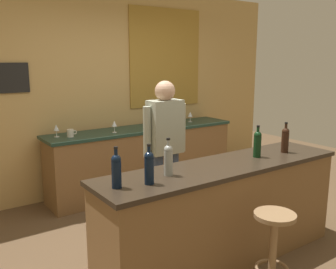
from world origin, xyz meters
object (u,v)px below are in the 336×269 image
Objects in this scene: wine_bottle_b at (149,166)px; coffee_mug at (71,133)px; wine_bottle_a at (116,170)px; wine_glass_c at (190,115)px; wine_bottle_e at (285,139)px; bartender at (165,146)px; wine_glass_a at (56,128)px; wine_glass_b at (114,124)px; bar_stool at (273,240)px; wine_bottle_c at (168,159)px; wine_bottle_d at (257,143)px.

wine_bottle_b is 2.45× the size of coffee_mug.
coffee_mug is (0.41, 2.02, -0.11)m from wine_bottle_a.
wine_bottle_a is 1.97× the size of wine_glass_c.
wine_glass_c is (0.45, 2.09, -0.05)m from wine_bottle_e.
bartender is 10.45× the size of wine_glass_c.
wine_glass_b is (0.71, -0.14, 0.00)m from wine_glass_a.
coffee_mug is at bearing 103.23° from bar_stool.
wine_bottle_e is at bearing -45.13° from bartender.
wine_glass_b is (-0.02, 1.13, 0.07)m from bartender.
wine_bottle_a is at bearing -101.53° from coffee_mug.
wine_bottle_b is at bearing 145.73° from bar_stool.
wine_bottle_b is 1.00× the size of wine_bottle_e.
bartender is 2.38× the size of bar_stool.
wine_bottle_b is 1.97× the size of wine_glass_b.
wine_glass_a and wine_glass_c have the same top height.
bartender is 1.31m from wine_bottle_a.
wine_glass_b is at bearing -175.97° from wine_glass_c.
wine_bottle_a is at bearing -140.01° from bartender.
wine_bottle_c is 2.74m from wine_glass_c.
coffee_mug is at bearing 78.47° from wine_bottle_a.
coffee_mug reaches higher than bar_stool.
bar_stool is 4.39× the size of wine_glass_b.
bartender is 10.45× the size of wine_glass_b.
wine_bottle_b is 2.10m from coffee_mug.
bartender is at bearing 39.99° from wine_bottle_a.
wine_bottle_e is 1.97× the size of wine_glass_b.
wine_glass_c is at bearing 64.44° from bar_stool.
wine_bottle_e reaches higher than wine_glass_a.
wine_bottle_a is 1.49m from wine_bottle_d.
wine_bottle_e is at bearing -53.44° from wine_glass_a.
wine_bottle_c is at bearing -104.60° from wine_glass_b.
wine_bottle_c is 1.97× the size of wine_glass_a.
wine_glass_b is 1.24× the size of coffee_mug.
wine_glass_b reaches higher than bar_stool.
wine_bottle_c reaches higher than wine_glass_a.
wine_bottle_b and wine_bottle_e have the same top height.
wine_bottle_e reaches higher than wine_glass_c.
bartender reaches higher than wine_bottle_e.
wine_glass_a is 2.04m from wine_glass_c.
wine_bottle_a is (-1.03, 0.60, 0.60)m from bar_stool.
wine_glass_a is at bearing 126.56° from wine_bottle_e.
wine_bottle_d reaches higher than wine_glass_b.
coffee_mug is at bearing 125.27° from wine_bottle_e.
wine_bottle_e is at bearing -66.33° from wine_glass_b.
wine_glass_c is (2.04, -0.05, 0.00)m from wine_glass_a.
wine_bottle_d is (1.49, 0.01, 0.00)m from wine_bottle_a.
wine_bottle_c is (0.48, 0.03, 0.00)m from wine_bottle_a.
wine_bottle_a reaches higher than wine_glass_b.
wine_glass_c is (1.83, 2.04, -0.05)m from wine_bottle_c.
wine_glass_a is 1.00× the size of wine_glass_c.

